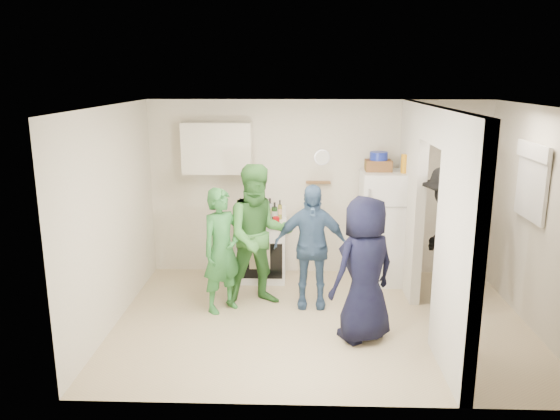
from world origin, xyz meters
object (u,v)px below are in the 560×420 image
(stove, at_px, (261,250))
(fridge, at_px, (383,227))
(blue_bowl, at_px, (379,156))
(yellow_cup_stack_top, at_px, (404,164))
(person_green_center, at_px, (259,236))
(person_nook, at_px, (447,239))
(person_denim, at_px, (311,246))
(wicker_basket, at_px, (378,165))
(person_navy, at_px, (364,269))
(person_green_left, at_px, (222,250))

(stove, relative_size, fridge, 0.54)
(blue_bowl, bearing_deg, yellow_cup_stack_top, -25.11)
(blue_bowl, relative_size, person_green_center, 0.13)
(person_nook, bearing_deg, blue_bowl, -142.80)
(person_denim, bearing_deg, wicker_basket, 45.42)
(stove, distance_m, fridge, 1.73)
(fridge, distance_m, wicker_basket, 0.86)
(yellow_cup_stack_top, bearing_deg, person_green_center, -158.51)
(fridge, xyz_separation_m, person_denim, (-1.02, -0.87, -0.00))
(person_navy, bearing_deg, yellow_cup_stack_top, -145.30)
(blue_bowl, distance_m, person_green_left, 2.49)
(blue_bowl, xyz_separation_m, person_nook, (0.72, -0.96, -0.87))
(wicker_basket, bearing_deg, stove, -179.28)
(person_green_left, xyz_separation_m, person_green_center, (0.43, 0.20, 0.13))
(fridge, relative_size, person_green_center, 0.87)
(yellow_cup_stack_top, xyz_separation_m, person_green_left, (-2.32, -0.94, -0.92))
(person_green_center, height_order, person_navy, person_green_center)
(person_green_left, relative_size, person_denim, 0.99)
(stove, relative_size, person_nook, 0.47)
(yellow_cup_stack_top, bearing_deg, stove, 176.12)
(person_navy, bearing_deg, person_green_left, -56.30)
(fridge, relative_size, blue_bowl, 6.51)
(wicker_basket, bearing_deg, fridge, -26.57)
(person_green_center, relative_size, person_denim, 1.15)
(person_denim, relative_size, person_nook, 0.86)
(stove, relative_size, yellow_cup_stack_top, 3.36)
(fridge, xyz_separation_m, person_green_left, (-2.10, -1.04, -0.01))
(person_denim, height_order, person_nook, person_nook)
(stove, height_order, person_nook, person_nook)
(person_navy, bearing_deg, fridge, -137.63)
(blue_bowl, distance_m, person_navy, 2.08)
(wicker_basket, bearing_deg, person_green_left, -151.35)
(yellow_cup_stack_top, distance_m, person_denim, 1.72)
(blue_bowl, bearing_deg, person_denim, -134.99)
(stove, bearing_deg, wicker_basket, 0.72)
(fridge, relative_size, wicker_basket, 4.46)
(person_green_center, bearing_deg, stove, 76.31)
(yellow_cup_stack_top, bearing_deg, fridge, 155.56)
(person_green_left, relative_size, person_green_center, 0.86)
(person_denim, bearing_deg, person_green_left, -170.61)
(stove, xyz_separation_m, blue_bowl, (1.59, 0.02, 1.35))
(blue_bowl, xyz_separation_m, person_denim, (-0.92, -0.92, -0.99))
(yellow_cup_stack_top, bearing_deg, wicker_basket, 154.89)
(wicker_basket, distance_m, yellow_cup_stack_top, 0.36)
(yellow_cup_stack_top, height_order, person_nook, yellow_cup_stack_top)
(person_green_left, xyz_separation_m, person_navy, (1.63, -0.71, 0.04))
(person_nook, bearing_deg, yellow_cup_stack_top, -153.39)
(wicker_basket, xyz_separation_m, person_navy, (-0.36, -1.80, -0.84))
(blue_bowl, bearing_deg, fridge, -26.57)
(person_green_center, distance_m, person_denim, 0.65)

